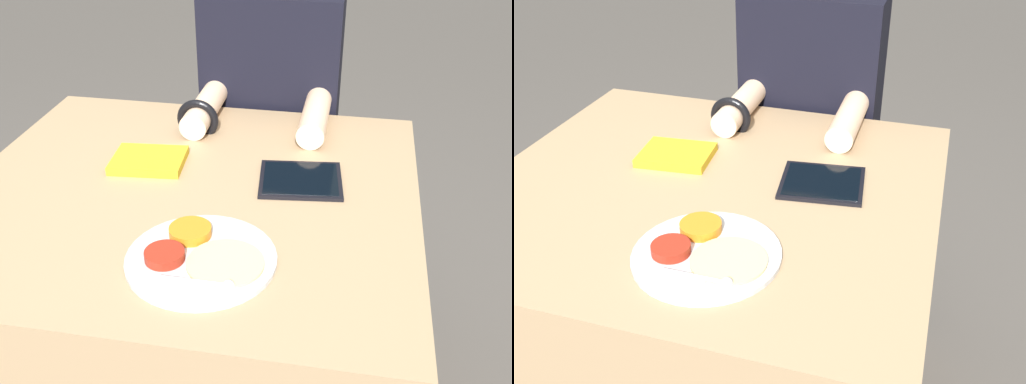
{
  "view_description": "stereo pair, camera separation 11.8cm",
  "coord_description": "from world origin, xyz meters",
  "views": [
    {
      "loc": [
        0.35,
        -1.08,
        1.43
      ],
      "look_at": [
        0.17,
        -0.08,
        0.82
      ],
      "focal_mm": 42.0,
      "sensor_mm": 36.0,
      "label": 1
    },
    {
      "loc": [
        0.47,
        -1.06,
        1.43
      ],
      "look_at": [
        0.17,
        -0.08,
        0.82
      ],
      "focal_mm": 42.0,
      "sensor_mm": 36.0,
      "label": 2
    }
  ],
  "objects": [
    {
      "name": "dining_table",
      "position": [
        0.0,
        0.0,
        0.38
      ],
      "size": [
        1.0,
        0.92,
        0.76
      ],
      "color": "#9E7F5B",
      "rests_on": "ground_plane"
    },
    {
      "name": "thali_tray",
      "position": [
        0.09,
        -0.24,
        0.77
      ],
      "size": [
        0.28,
        0.28,
        0.03
      ],
      "color": "#B7BABF",
      "rests_on": "dining_table"
    },
    {
      "name": "red_notebook",
      "position": [
        -0.12,
        0.1,
        0.77
      ],
      "size": [
        0.18,
        0.15,
        0.02
      ],
      "color": "silver",
      "rests_on": "dining_table"
    },
    {
      "name": "tablet_device",
      "position": [
        0.24,
        0.08,
        0.76
      ],
      "size": [
        0.2,
        0.18,
        0.01
      ],
      "color": "black",
      "rests_on": "dining_table"
    },
    {
      "name": "person_diner",
      "position": [
        0.09,
        0.57,
        0.57
      ],
      "size": [
        0.4,
        0.46,
        1.23
      ],
      "color": "black",
      "rests_on": "ground_plane"
    }
  ]
}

